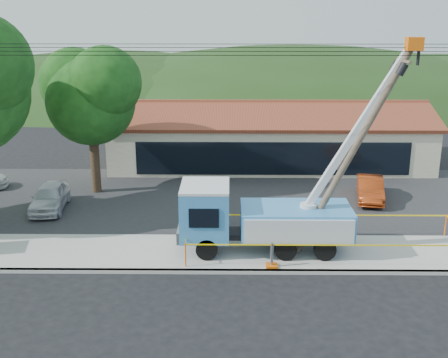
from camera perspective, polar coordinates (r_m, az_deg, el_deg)
ground at (r=22.54m, az=-2.47°, el=-11.89°), size 120.00×120.00×0.00m
curb at (r=24.36m, az=-2.22°, el=-9.36°), size 60.00×0.25×0.15m
sidewalk at (r=26.08m, az=-2.02°, el=-7.52°), size 60.00×4.00×0.15m
parking_lot at (r=33.53m, az=-1.42°, el=-1.91°), size 60.00×12.00×0.10m
strip_mall at (r=40.81m, az=4.58°, el=4.13°), size 22.50×8.53×4.67m
tree_lot at (r=34.04m, az=-13.43°, el=8.60°), size 6.30×5.60×8.94m
hill_west at (r=77.22m, az=-11.62°, el=8.45°), size 78.40×56.00×28.00m
hill_center at (r=76.03m, az=7.34°, el=8.53°), size 89.60×64.00×32.00m
hill_east at (r=80.83m, az=21.71°, el=7.98°), size 72.80×52.00×26.00m
utility_truck at (r=25.69m, az=3.69°, el=-3.67°), size 10.26×4.20×9.58m
leaning_pole at (r=25.16m, az=13.41°, el=3.63°), size 4.77×1.75×9.46m
caution_tape at (r=26.30m, az=10.15°, el=-5.49°), size 12.58×3.71×1.07m
car_silver at (r=32.96m, az=-17.16°, el=-3.11°), size 2.08×4.42×1.46m
car_red at (r=34.14m, az=14.53°, el=-2.21°), size 2.13×4.29×1.35m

